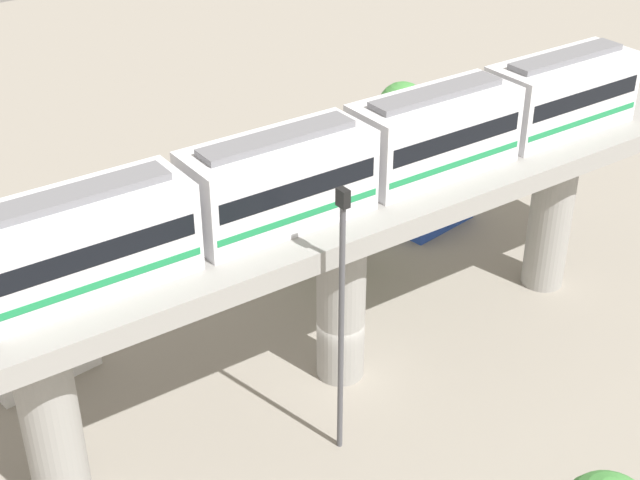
{
  "coord_description": "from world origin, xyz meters",
  "views": [
    {
      "loc": [
        23.59,
        -17.62,
        23.45
      ],
      "look_at": [
        -2.5,
        0.77,
        4.72
      ],
      "focal_mm": 51.85,
      "sensor_mm": 36.0,
      "label": 1
    }
  ],
  "objects_px": {
    "tree_far_corner": "(349,199)",
    "tree_mid_lot": "(402,107)",
    "parked_car_blue": "(436,212)",
    "signal_post": "(341,315)",
    "train": "(360,156)",
    "parked_car_white": "(43,360)"
  },
  "relations": [
    {
      "from": "parked_car_white",
      "to": "parked_car_blue",
      "type": "distance_m",
      "value": 20.94
    },
    {
      "from": "train",
      "to": "tree_mid_lot",
      "type": "height_order",
      "value": "train"
    },
    {
      "from": "parked_car_blue",
      "to": "tree_mid_lot",
      "type": "bearing_deg",
      "value": 146.96
    },
    {
      "from": "train",
      "to": "signal_post",
      "type": "xyz_separation_m",
      "value": [
        3.4,
        -3.29,
        -3.64
      ]
    },
    {
      "from": "parked_car_white",
      "to": "signal_post",
      "type": "height_order",
      "value": "signal_post"
    },
    {
      "from": "tree_far_corner",
      "to": "signal_post",
      "type": "xyz_separation_m",
      "value": [
        9.41,
        -7.37,
        1.92
      ]
    },
    {
      "from": "parked_car_blue",
      "to": "tree_far_corner",
      "type": "bearing_deg",
      "value": -90.51
    },
    {
      "from": "parked_car_white",
      "to": "parked_car_blue",
      "type": "bearing_deg",
      "value": 83.3
    },
    {
      "from": "train",
      "to": "parked_car_white",
      "type": "xyz_separation_m",
      "value": [
        -6.67,
        -10.54,
        -8.66
      ]
    },
    {
      "from": "train",
      "to": "tree_mid_lot",
      "type": "xyz_separation_m",
      "value": [
        -13.22,
        13.2,
        -5.64
      ]
    },
    {
      "from": "train",
      "to": "parked_car_blue",
      "type": "relative_size",
      "value": 6.2
    },
    {
      "from": "tree_far_corner",
      "to": "tree_mid_lot",
      "type": "bearing_deg",
      "value": 128.3
    },
    {
      "from": "parked_car_blue",
      "to": "tree_far_corner",
      "type": "relative_size",
      "value": 0.79
    },
    {
      "from": "parked_car_white",
      "to": "tree_mid_lot",
      "type": "distance_m",
      "value": 24.82
    },
    {
      "from": "train",
      "to": "tree_far_corner",
      "type": "relative_size",
      "value": 4.92
    },
    {
      "from": "parked_car_white",
      "to": "tree_mid_lot",
      "type": "xyz_separation_m",
      "value": [
        -6.55,
        23.74,
        3.02
      ]
    },
    {
      "from": "parked_car_blue",
      "to": "tree_mid_lot",
      "type": "relative_size",
      "value": 0.85
    },
    {
      "from": "parked_car_white",
      "to": "tree_far_corner",
      "type": "height_order",
      "value": "tree_far_corner"
    },
    {
      "from": "parked_car_blue",
      "to": "signal_post",
      "type": "relative_size",
      "value": 0.42
    },
    {
      "from": "tree_mid_lot",
      "to": "tree_far_corner",
      "type": "distance_m",
      "value": 11.62
    },
    {
      "from": "parked_car_blue",
      "to": "signal_post",
      "type": "distance_m",
      "value": 17.87
    },
    {
      "from": "tree_far_corner",
      "to": "signal_post",
      "type": "distance_m",
      "value": 12.11
    }
  ]
}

